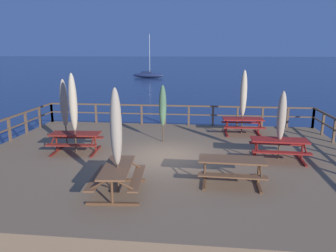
{
  "coord_description": "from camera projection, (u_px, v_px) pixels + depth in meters",
  "views": [
    {
      "loc": [
        1.29,
        -11.22,
        4.69
      ],
      "look_at": [
        0.0,
        0.82,
        1.81
      ],
      "focal_mm": 33.54,
      "sensor_mm": 36.0,
      "label": 1
    }
  ],
  "objects": [
    {
      "name": "wooden_deck",
      "position": [
        166.0,
        167.0,
        11.98
      ],
      "size": [
        14.46,
        10.99,
        0.81
      ],
      "primitive_type": "cube",
      "color": "#846647",
      "rests_on": "ground"
    },
    {
      "name": "picnic_table_mid_left",
      "position": [
        117.0,
        173.0,
        8.78
      ],
      "size": [
        1.55,
        2.02,
        0.78
      ],
      "color": "brown",
      "rests_on": "wooden_deck"
    },
    {
      "name": "patio_umbrella_tall_mid_left",
      "position": [
        73.0,
        103.0,
        11.96
      ],
      "size": [
        0.32,
        0.32,
        3.11
      ],
      "color": "#4C3828",
      "rests_on": "wooden_deck"
    },
    {
      "name": "patio_umbrella_short_front",
      "position": [
        116.0,
        128.0,
        8.4
      ],
      "size": [
        0.32,
        0.32,
        2.98
      ],
      "color": "#4C3828",
      "rests_on": "wooden_deck"
    },
    {
      "name": "patio_umbrella_tall_back_left",
      "position": [
        163.0,
        106.0,
        13.49
      ],
      "size": [
        0.32,
        0.32,
        2.51
      ],
      "color": "#4C3828",
      "rests_on": "wooden_deck"
    },
    {
      "name": "sailboat_distant",
      "position": [
        148.0,
        75.0,
        57.35
      ],
      "size": [
        6.23,
        3.07,
        7.72
      ],
      "color": "navy",
      "rests_on": "ground"
    },
    {
      "name": "patio_umbrella_tall_back_right",
      "position": [
        282.0,
        116.0,
        11.29
      ],
      "size": [
        0.32,
        0.32,
        2.53
      ],
      "color": "#4C3828",
      "rests_on": "wooden_deck"
    },
    {
      "name": "patio_umbrella_tall_mid_right",
      "position": [
        244.0,
        94.0,
        14.77
      ],
      "size": [
        0.32,
        0.32,
        3.06
      ],
      "color": "#4C3828",
      "rests_on": "wooden_deck"
    },
    {
      "name": "picnic_table_back_right",
      "position": [
        232.0,
        165.0,
        9.4
      ],
      "size": [
        2.0,
        1.46,
        0.78
      ],
      "color": "brown",
      "rests_on": "wooden_deck"
    },
    {
      "name": "patio_umbrella_tall_front",
      "position": [
        64.0,
        104.0,
        13.0
      ],
      "size": [
        0.32,
        0.32,
        2.8
      ],
      "color": "#4C3828",
      "rests_on": "wooden_deck"
    },
    {
      "name": "picnic_table_mid_centre",
      "position": [
        243.0,
        123.0,
        15.07
      ],
      "size": [
        1.95,
        1.47,
        0.78
      ],
      "color": "maroon",
      "rests_on": "wooden_deck"
    },
    {
      "name": "ground_plane",
      "position": [
        166.0,
        177.0,
        12.08
      ],
      "size": [
        600.0,
        600.0,
        0.0
      ],
      "primitive_type": "plane",
      "color": "navy"
    },
    {
      "name": "picnic_table_mid_right",
      "position": [
        279.0,
        145.0,
        11.47
      ],
      "size": [
        2.07,
        1.49,
        0.78
      ],
      "color": "maroon",
      "rests_on": "wooden_deck"
    },
    {
      "name": "railing_waterside_far",
      "position": [
        177.0,
        112.0,
        16.89
      ],
      "size": [
        14.26,
        0.1,
        1.09
      ],
      "color": "brown",
      "rests_on": "wooden_deck"
    },
    {
      "name": "picnic_table_front_right",
      "position": [
        76.0,
        138.0,
        12.35
      ],
      "size": [
        2.01,
        1.52,
        0.78
      ],
      "color": "maroon",
      "rests_on": "wooden_deck"
    }
  ]
}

